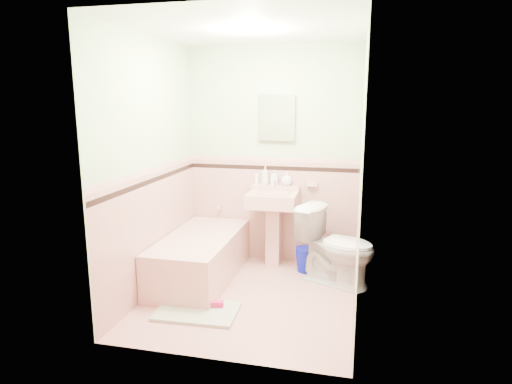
% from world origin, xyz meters
% --- Properties ---
extents(floor, '(2.20, 2.20, 0.00)m').
position_xyz_m(floor, '(0.00, 0.00, 0.00)').
color(floor, '#D3948A').
rests_on(floor, ground).
extents(ceiling, '(2.20, 2.20, 0.00)m').
position_xyz_m(ceiling, '(0.00, 0.00, 2.50)').
color(ceiling, white).
rests_on(ceiling, ground).
extents(wall_back, '(2.50, 0.00, 2.50)m').
position_xyz_m(wall_back, '(0.00, 1.10, 1.25)').
color(wall_back, beige).
rests_on(wall_back, ground).
extents(wall_front, '(2.50, 0.00, 2.50)m').
position_xyz_m(wall_front, '(0.00, -1.10, 1.25)').
color(wall_front, beige).
rests_on(wall_front, ground).
extents(wall_left, '(0.00, 2.50, 2.50)m').
position_xyz_m(wall_left, '(-1.00, 0.00, 1.25)').
color(wall_left, beige).
rests_on(wall_left, ground).
extents(wall_right, '(0.00, 2.50, 2.50)m').
position_xyz_m(wall_right, '(1.00, 0.00, 1.25)').
color(wall_right, beige).
rests_on(wall_right, ground).
extents(wainscot_back, '(2.00, 0.00, 2.00)m').
position_xyz_m(wainscot_back, '(0.00, 1.09, 0.60)').
color(wainscot_back, '#D5998F').
rests_on(wainscot_back, ground).
extents(wainscot_front, '(2.00, 0.00, 2.00)m').
position_xyz_m(wainscot_front, '(0.00, -1.09, 0.60)').
color(wainscot_front, '#D5998F').
rests_on(wainscot_front, ground).
extents(wainscot_left, '(0.00, 2.20, 2.20)m').
position_xyz_m(wainscot_left, '(-0.99, 0.00, 0.60)').
color(wainscot_left, '#D5998F').
rests_on(wainscot_left, ground).
extents(wainscot_right, '(0.00, 2.20, 2.20)m').
position_xyz_m(wainscot_right, '(0.99, 0.00, 0.60)').
color(wainscot_right, '#D5998F').
rests_on(wainscot_right, ground).
extents(accent_back, '(2.00, 0.00, 2.00)m').
position_xyz_m(accent_back, '(0.00, 1.08, 1.12)').
color(accent_back, black).
rests_on(accent_back, ground).
extents(accent_front, '(2.00, 0.00, 2.00)m').
position_xyz_m(accent_front, '(0.00, -1.08, 1.12)').
color(accent_front, black).
rests_on(accent_front, ground).
extents(accent_left, '(0.00, 2.20, 2.20)m').
position_xyz_m(accent_left, '(-0.98, 0.00, 1.12)').
color(accent_left, black).
rests_on(accent_left, ground).
extents(accent_right, '(0.00, 2.20, 2.20)m').
position_xyz_m(accent_right, '(0.98, 0.00, 1.12)').
color(accent_right, black).
rests_on(accent_right, ground).
extents(cap_back, '(2.00, 0.00, 2.00)m').
position_xyz_m(cap_back, '(0.00, 1.08, 1.22)').
color(cap_back, '#D3918D').
rests_on(cap_back, ground).
extents(cap_front, '(2.00, 0.00, 2.00)m').
position_xyz_m(cap_front, '(0.00, -1.08, 1.22)').
color(cap_front, '#D3918D').
rests_on(cap_front, ground).
extents(cap_left, '(0.00, 2.20, 2.20)m').
position_xyz_m(cap_left, '(-0.98, 0.00, 1.22)').
color(cap_left, '#D3918D').
rests_on(cap_left, ground).
extents(cap_right, '(0.00, 2.20, 2.20)m').
position_xyz_m(cap_right, '(0.98, 0.00, 1.22)').
color(cap_right, '#D3918D').
rests_on(cap_right, ground).
extents(bathtub, '(0.70, 1.50, 0.45)m').
position_xyz_m(bathtub, '(-0.63, 0.33, 0.23)').
color(bathtub, '#CE978F').
rests_on(bathtub, floor).
extents(tub_faucet, '(0.04, 0.12, 0.04)m').
position_xyz_m(tub_faucet, '(-0.63, 1.05, 0.63)').
color(tub_faucet, silver).
rests_on(tub_faucet, wall_back).
extents(sink, '(0.55, 0.48, 0.87)m').
position_xyz_m(sink, '(0.05, 0.86, 0.44)').
color(sink, '#CE978F').
rests_on(sink, floor).
extents(sink_faucet, '(0.02, 0.02, 0.10)m').
position_xyz_m(sink_faucet, '(0.05, 1.00, 0.95)').
color(sink_faucet, silver).
rests_on(sink_faucet, sink).
extents(medicine_cabinet, '(0.41, 0.04, 0.51)m').
position_xyz_m(medicine_cabinet, '(0.05, 1.07, 1.70)').
color(medicine_cabinet, white).
rests_on(medicine_cabinet, wall_back).
extents(soap_dish, '(0.12, 0.07, 0.04)m').
position_xyz_m(soap_dish, '(0.47, 1.06, 0.95)').
color(soap_dish, '#CE978F').
rests_on(soap_dish, wall_back).
extents(soap_bottle_left, '(0.10, 0.10, 0.22)m').
position_xyz_m(soap_bottle_left, '(-0.07, 1.04, 1.04)').
color(soap_bottle_left, '#B2B2B2').
rests_on(soap_bottle_left, sink).
extents(soap_bottle_mid, '(0.08, 0.08, 0.17)m').
position_xyz_m(soap_bottle_mid, '(0.04, 1.04, 1.02)').
color(soap_bottle_mid, '#B2B2B2').
rests_on(soap_bottle_mid, sink).
extents(soap_bottle_right, '(0.15, 0.15, 0.16)m').
position_xyz_m(soap_bottle_right, '(0.18, 1.04, 1.01)').
color(soap_bottle_right, '#B2B2B2').
rests_on(soap_bottle_right, sink).
extents(tube, '(0.05, 0.05, 0.12)m').
position_xyz_m(tube, '(-0.18, 1.04, 0.99)').
color(tube, white).
rests_on(tube, sink).
extents(toilet, '(0.91, 0.72, 0.81)m').
position_xyz_m(toilet, '(0.80, 0.54, 0.41)').
color(toilet, white).
rests_on(toilet, floor).
extents(bucket, '(0.27, 0.27, 0.27)m').
position_xyz_m(bucket, '(0.46, 0.80, 0.13)').
color(bucket, '#070FA2').
rests_on(bucket, floor).
extents(bath_mat, '(0.75, 0.51, 0.03)m').
position_xyz_m(bath_mat, '(-0.39, -0.43, 0.01)').
color(bath_mat, '#9BA589').
rests_on(bath_mat, floor).
extents(shoe, '(0.14, 0.09, 0.05)m').
position_xyz_m(shoe, '(-0.24, -0.33, 0.06)').
color(shoe, '#BF1E59').
rests_on(shoe, bath_mat).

